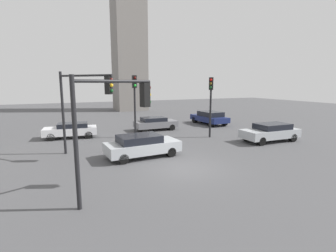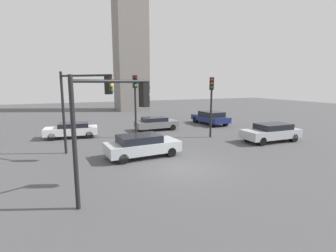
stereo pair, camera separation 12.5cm
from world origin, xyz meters
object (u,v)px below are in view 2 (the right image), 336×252
traffic_light_0 (211,96)px  car_3 (271,132)px  car_2 (142,145)px  car_4 (210,117)px  traffic_light_1 (135,95)px  traffic_light_3 (85,96)px  car_0 (72,130)px  traffic_light_2 (114,111)px  car_1 (156,123)px

traffic_light_0 → car_3: size_ratio=1.07×
car_2 → car_4: (10.66, 8.86, 0.04)m
traffic_light_1 → car_2: size_ratio=1.11×
traffic_light_0 → traffic_light_3: bearing=-38.9°
traffic_light_0 → car_0: traffic_light_0 is taller
traffic_light_1 → car_2: traffic_light_1 is taller
traffic_light_2 → car_3: bearing=-0.8°
traffic_light_3 → traffic_light_2: bearing=-38.4°
traffic_light_1 → traffic_light_0: bearing=66.9°
traffic_light_2 → car_3: traffic_light_2 is taller
traffic_light_2 → car_3: (12.91, 4.68, -2.64)m
car_0 → car_2: bearing=122.0°
car_0 → car_3: size_ratio=0.94×
traffic_light_1 → car_3: size_ratio=1.11×
car_0 → car_4: size_ratio=0.91×
car_0 → car_4: 14.32m
car_0 → car_2: size_ratio=0.94×
traffic_light_2 → traffic_light_1: bearing=48.8°
car_1 → traffic_light_1: bearing=-137.9°
car_2 → traffic_light_1: bearing=73.3°
car_4 → car_0: bearing=93.3°
traffic_light_1 → traffic_light_3: traffic_light_3 is taller
traffic_light_3 → car_1: bearing=90.7°
traffic_light_0 → traffic_light_2: size_ratio=1.04×
traffic_light_2 → car_4: bearing=25.0°
traffic_light_2 → car_2: bearing=40.8°
car_2 → traffic_light_2: bearing=-122.3°
traffic_light_0 → car_4: traffic_light_0 is taller
traffic_light_3 → car_1: (6.99, 6.64, -3.00)m
traffic_light_0 → traffic_light_1: 6.16m
car_3 → car_4: size_ratio=0.97×
traffic_light_3 → car_1: 10.10m
traffic_light_1 → car_0: traffic_light_1 is taller
traffic_light_0 → car_3: 5.38m
car_0 → car_4: bearing=-168.2°
car_4 → traffic_light_3: bearing=116.7°
traffic_light_1 → car_3: (9.07, -5.61, -2.79)m
car_4 → traffic_light_2: bearing=133.7°
car_2 → car_4: car_4 is taller
traffic_light_1 → car_2: (-1.27, -5.57, -2.81)m
car_1 → car_3: size_ratio=0.87×
traffic_light_1 → car_2: bearing=-12.3°
traffic_light_0 → car_1: size_ratio=1.24×
traffic_light_3 → car_2: traffic_light_3 is taller
traffic_light_2 → traffic_light_0: bearing=18.8°
traffic_light_1 → car_1: bearing=132.6°
traffic_light_0 → traffic_light_3: (-9.94, -1.76, 0.24)m
traffic_light_1 → traffic_light_2: 10.98m
car_3 → car_2: bearing=0.9°
traffic_light_1 → car_0: bearing=-111.3°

